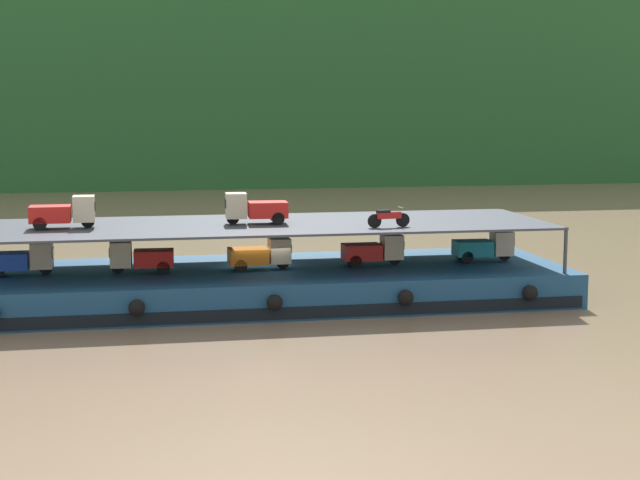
{
  "coord_description": "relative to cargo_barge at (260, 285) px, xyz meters",
  "views": [
    {
      "loc": [
        -5.43,
        -42.66,
        8.72
      ],
      "look_at": [
        2.72,
        0.0,
        2.7
      ],
      "focal_mm": 54.88,
      "sensor_mm": 36.0,
      "label": 1
    }
  ],
  "objects": [
    {
      "name": "ground_plane",
      "position": [
        -0.0,
        0.03,
        -0.75
      ],
      "size": [
        400.0,
        400.0,
        0.0
      ],
      "primitive_type": "plane",
      "color": "#7F664C"
    },
    {
      "name": "hillside_far_bank",
      "position": [
        -0.0,
        76.04,
        15.48
      ],
      "size": [
        125.05,
        37.76,
        28.82
      ],
      "color": "#235628",
      "rests_on": "ground"
    },
    {
      "name": "cargo_barge",
      "position": [
        0.0,
        0.0,
        0.0
      ],
      "size": [
        27.23,
        9.2,
        1.5
      ],
      "color": "navy",
      "rests_on": "ground"
    },
    {
      "name": "cargo_rack",
      "position": [
        -0.0,
        0.03,
        2.69
      ],
      "size": [
        25.63,
        7.88,
        2.0
      ],
      "color": "#383D47",
      "rests_on": "cargo_barge"
    },
    {
      "name": "mini_truck_lower_stern",
      "position": [
        -10.23,
        0.19,
        1.44
      ],
      "size": [
        2.74,
        1.2,
        1.38
      ],
      "color": "#1E47B7",
      "rests_on": "cargo_barge"
    },
    {
      "name": "mini_truck_lower_aft",
      "position": [
        -5.22,
        -0.15,
        1.44
      ],
      "size": [
        2.78,
        1.27,
        1.38
      ],
      "color": "red",
      "rests_on": "cargo_barge"
    },
    {
      "name": "mini_truck_lower_mid",
      "position": [
        -0.02,
        -0.36,
        1.44
      ],
      "size": [
        2.77,
        1.26,
        1.38
      ],
      "color": "orange",
      "rests_on": "cargo_barge"
    },
    {
      "name": "mini_truck_lower_fore",
      "position": [
        5.17,
        -0.12,
        1.44
      ],
      "size": [
        2.75,
        1.22,
        1.38
      ],
      "color": "red",
      "rests_on": "cargo_barge"
    },
    {
      "name": "mini_truck_lower_bow",
      "position": [
        10.5,
        0.04,
        1.44
      ],
      "size": [
        2.78,
        1.27,
        1.38
      ],
      "color": "teal",
      "rests_on": "cargo_barge"
    },
    {
      "name": "mini_truck_upper_stern",
      "position": [
        -8.39,
        -0.07,
        3.44
      ],
      "size": [
        2.76,
        1.23,
        1.38
      ],
      "color": "red",
      "rests_on": "cargo_rack"
    },
    {
      "name": "mini_truck_upper_mid",
      "position": [
        -0.21,
        -0.02,
        3.44
      ],
      "size": [
        2.78,
        1.27,
        1.38
      ],
      "color": "red",
      "rests_on": "cargo_rack"
    },
    {
      "name": "motorcycle_upper_port",
      "position": [
        5.25,
        -2.34,
        3.18
      ],
      "size": [
        1.9,
        0.55,
        0.87
      ],
      "color": "black",
      "rests_on": "cargo_rack"
    }
  ]
}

